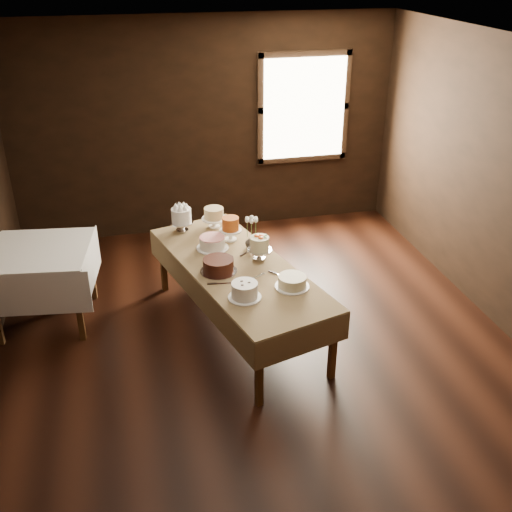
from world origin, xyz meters
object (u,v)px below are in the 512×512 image
(cake_server_d, at_px, (250,250))
(display_table, at_px, (238,271))
(cake_speckled, at_px, (214,218))
(cake_chocolate, at_px, (218,266))
(cake_meringue, at_px, (182,221))
(cake_server_b, at_px, (283,276))
(cake_server_e, at_px, (225,283))
(cake_server_a, at_px, (259,276))
(cake_swirl, at_px, (245,291))
(cake_flowers, at_px, (259,249))
(cake_server_c, at_px, (219,254))
(cake_caramel, at_px, (231,230))
(flower_vase, at_px, (252,242))
(cake_lattice, at_px, (212,243))
(side_table, at_px, (40,258))
(cake_cream, at_px, (292,282))

(cake_server_d, bearing_deg, display_table, -163.02)
(cake_speckled, height_order, cake_chocolate, cake_speckled)
(cake_meringue, height_order, cake_server_b, cake_meringue)
(cake_chocolate, bearing_deg, cake_speckled, 82.56)
(cake_speckled, relative_size, cake_server_d, 1.13)
(cake_meringue, height_order, cake_server_e, cake_meringue)
(cake_speckled, xyz_separation_m, cake_server_a, (0.22, -1.18, -0.10))
(cake_meringue, bearing_deg, cake_swirl, -76.45)
(cake_flowers, bearing_deg, cake_server_c, 151.53)
(cake_flowers, xyz_separation_m, cake_swirl, (-0.30, -0.68, -0.04))
(cake_chocolate, bearing_deg, display_table, 21.53)
(cake_swirl, height_order, cake_server_a, cake_swirl)
(cake_chocolate, xyz_separation_m, cake_server_e, (0.02, -0.23, -0.06))
(cake_caramel, distance_m, flower_vase, 0.29)
(cake_swirl, xyz_separation_m, cake_server_a, (0.21, 0.35, -0.07))
(cake_speckled, xyz_separation_m, cake_lattice, (-0.11, -0.51, -0.05))
(display_table, height_order, cake_server_d, cake_server_d)
(cake_server_a, relative_size, cake_server_c, 1.00)
(cake_server_c, relative_size, cake_server_e, 1.00)
(cake_server_a, bearing_deg, cake_meringue, 86.02)
(cake_lattice, relative_size, cake_server_d, 1.46)
(cake_server_c, bearing_deg, cake_caramel, -82.73)
(cake_meringue, bearing_deg, cake_server_d, -45.55)
(display_table, distance_m, cake_flowers, 0.30)
(cake_lattice, relative_size, cake_swirl, 1.18)
(cake_server_b, bearing_deg, cake_server_d, 155.24)
(cake_server_c, relative_size, flower_vase, 1.73)
(display_table, bearing_deg, cake_speckled, 94.25)
(display_table, xyz_separation_m, cake_server_a, (0.15, -0.25, 0.06))
(cake_server_b, distance_m, cake_server_e, 0.56)
(display_table, relative_size, cake_swirl, 8.54)
(cake_server_d, bearing_deg, cake_caramel, 78.11)
(side_table, distance_m, cake_meringue, 1.50)
(flower_vase, bearing_deg, cake_caramel, 127.33)
(cake_server_b, bearing_deg, display_table, -171.08)
(cake_server_b, height_order, cake_server_e, same)
(cake_caramel, xyz_separation_m, cake_server_c, (-0.18, -0.29, -0.11))
(display_table, bearing_deg, cake_caramel, 85.57)
(side_table, distance_m, cake_speckled, 1.85)
(cake_speckled, xyz_separation_m, cake_server_e, (-0.11, -1.25, -0.10))
(cake_meringue, bearing_deg, cake_server_c, -65.42)
(cake_swirl, relative_size, flower_vase, 2.14)
(cake_swirl, distance_m, cake_server_a, 0.42)
(cake_flowers, distance_m, cake_cream, 0.62)
(side_table, height_order, cake_caramel, cake_caramel)
(cake_server_c, distance_m, cake_server_e, 0.61)
(display_table, bearing_deg, cake_server_a, -58.23)
(display_table, relative_size, cake_meringue, 8.43)
(side_table, relative_size, cake_lattice, 3.13)
(cake_server_c, bearing_deg, cake_lattice, -34.64)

